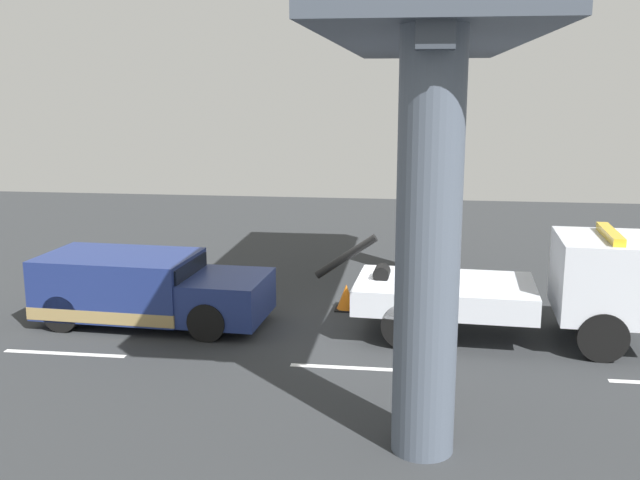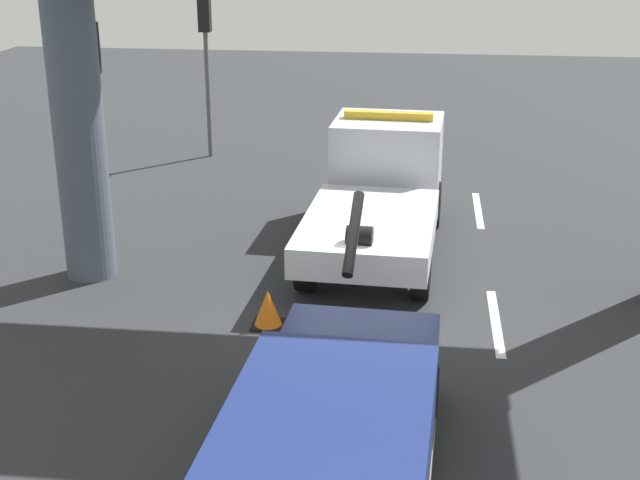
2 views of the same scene
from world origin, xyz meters
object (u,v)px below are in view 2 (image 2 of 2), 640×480
object	(u,v)px
traffic_cone_orange	(268,309)
tow_truck_white	(380,187)
traffic_light_far	(206,42)
traffic_light_near	(93,95)
towed_van_green	(334,445)

from	to	relation	value
traffic_cone_orange	tow_truck_white	bearing A→B (deg)	-20.96
traffic_light_far	traffic_light_near	bearing A→B (deg)	-180.00
traffic_light_far	traffic_cone_orange	distance (m)	11.52
traffic_light_near	traffic_cone_orange	xyz separation A→B (m)	(-2.09, -3.50, -3.09)
traffic_light_near	towed_van_green	bearing A→B (deg)	-142.61
towed_van_green	traffic_light_far	xyz separation A→B (m)	(15.14, 5.07, 2.39)
traffic_light_far	traffic_cone_orange	bearing A→B (deg)	-161.73
tow_truck_white	traffic_light_far	bearing A→B (deg)	38.82
traffic_light_far	towed_van_green	bearing A→B (deg)	-161.47
tow_truck_white	towed_van_green	world-z (taller)	tow_truck_white
traffic_light_near	traffic_cone_orange	bearing A→B (deg)	-120.89
tow_truck_white	traffic_light_far	distance (m)	8.40
towed_van_green	traffic_cone_orange	bearing A→B (deg)	19.13
traffic_light_near	traffic_light_far	world-z (taller)	traffic_light_near
traffic_light_near	traffic_light_far	xyz separation A→B (m)	(8.50, 0.00, -0.22)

